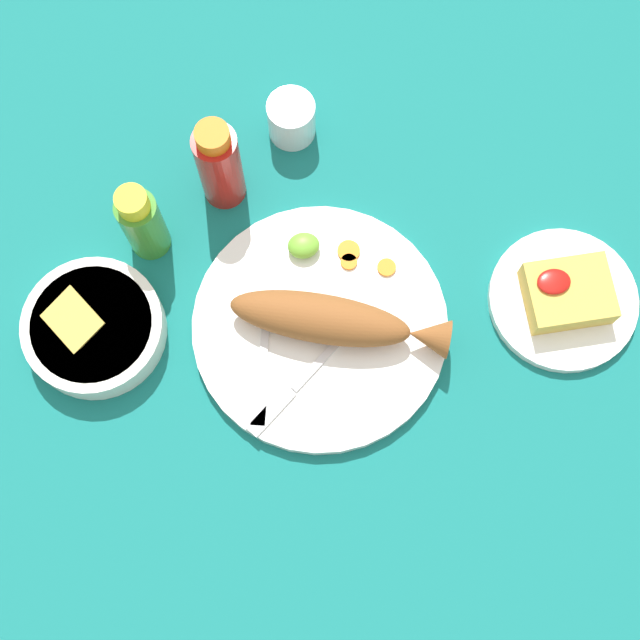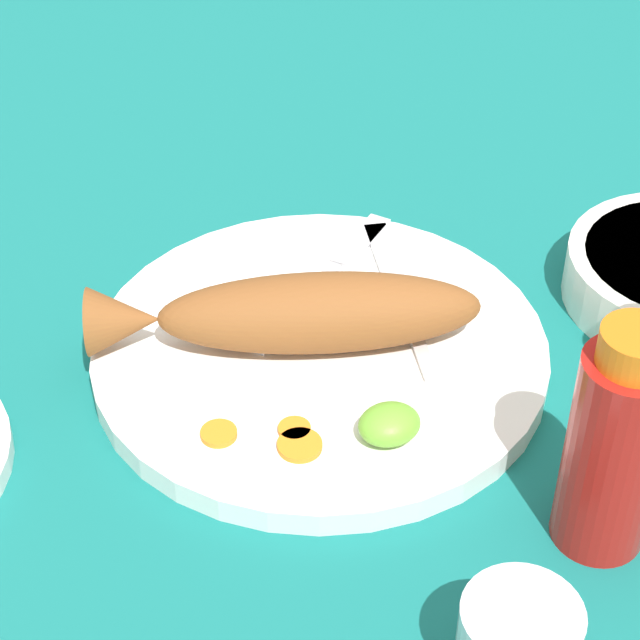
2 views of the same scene
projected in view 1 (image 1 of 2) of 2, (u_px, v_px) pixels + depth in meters
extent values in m
plane|color=#146B66|center=(320.00, 329.00, 1.12)|extent=(4.00, 4.00, 0.00)
cylinder|color=white|center=(320.00, 327.00, 1.11)|extent=(0.32, 0.32, 0.02)
ellipsoid|color=brown|center=(320.00, 318.00, 1.08)|extent=(0.23, 0.13, 0.05)
cone|color=brown|center=(429.00, 336.00, 1.07)|extent=(0.06, 0.06, 0.05)
cube|color=silver|center=(322.00, 356.00, 1.09)|extent=(0.10, 0.08, 0.00)
cube|color=silver|center=(271.00, 411.00, 1.07)|extent=(0.07, 0.06, 0.00)
cube|color=silver|center=(266.00, 324.00, 1.10)|extent=(0.03, 0.11, 0.00)
cube|color=silver|center=(260.00, 397.00, 1.08)|extent=(0.03, 0.07, 0.00)
cylinder|color=orange|center=(387.00, 267.00, 1.12)|extent=(0.02, 0.02, 0.00)
cylinder|color=orange|center=(349.00, 251.00, 1.13)|extent=(0.03, 0.03, 0.00)
cylinder|color=orange|center=(349.00, 262.00, 1.13)|extent=(0.02, 0.02, 0.00)
ellipsoid|color=#6BB233|center=(304.00, 246.00, 1.12)|extent=(0.04, 0.03, 0.02)
cylinder|color=#B21914|center=(220.00, 167.00, 1.11)|extent=(0.06, 0.06, 0.14)
cylinder|color=orange|center=(212.00, 137.00, 1.03)|extent=(0.04, 0.04, 0.02)
cylinder|color=#3D8428|center=(143.00, 225.00, 1.10)|extent=(0.05, 0.05, 0.11)
cylinder|color=yellow|center=(132.00, 202.00, 1.04)|extent=(0.04, 0.04, 0.03)
cylinder|color=silver|center=(291.00, 119.00, 1.17)|extent=(0.06, 0.06, 0.06)
cylinder|color=white|center=(292.00, 125.00, 1.19)|extent=(0.05, 0.05, 0.03)
cylinder|color=white|center=(563.00, 300.00, 1.12)|extent=(0.19, 0.19, 0.01)
cube|color=gold|center=(568.00, 293.00, 1.10)|extent=(0.10, 0.08, 0.04)
ellipsoid|color=#AD140F|center=(554.00, 281.00, 1.08)|extent=(0.04, 0.03, 0.01)
cylinder|color=white|center=(95.00, 328.00, 1.10)|extent=(0.17, 0.17, 0.04)
cylinder|color=olive|center=(92.00, 325.00, 1.09)|extent=(0.15, 0.15, 0.01)
cube|color=gold|center=(65.00, 327.00, 1.08)|extent=(0.10, 0.10, 0.02)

